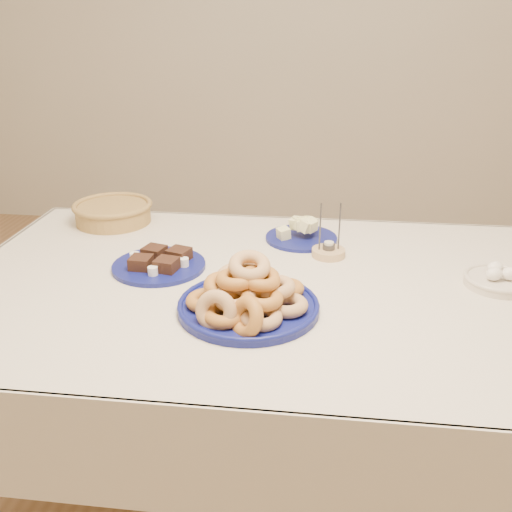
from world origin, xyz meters
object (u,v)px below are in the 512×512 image
Objects in this scene: dining_table at (258,316)px; donut_platter at (247,297)px; candle_holder at (329,251)px; melon_plate at (302,233)px; wicker_basket at (113,212)px; brownie_plate at (159,263)px; egg_bowl at (498,279)px.

donut_platter reaches higher than dining_table.
melon_plate is at bearing 124.78° from candle_holder.
wicker_basket is at bearing 133.39° from donut_platter.
brownie_plate is 0.82× the size of wicker_basket.
dining_table is 5.93× the size of brownie_plate.
wicker_basket reaches higher than egg_bowl.
melon_plate is 1.42× the size of candle_holder.
brownie_plate is 1.20× the size of egg_bowl.
donut_platter is at bearing -160.60° from egg_bowl.
candle_holder reaches higher than brownie_plate.
wicker_basket is (-0.67, 0.09, 0.01)m from melon_plate.
donut_platter is 0.82m from wicker_basket.
melon_plate is (0.11, 0.51, -0.02)m from donut_platter.
wicker_basket reaches higher than dining_table.
donut_platter is 0.52m from melon_plate.
melon_plate is at bearing 73.10° from dining_table.
donut_platter reaches higher than melon_plate.
brownie_plate is (-0.40, -0.28, -0.01)m from melon_plate.
melon_plate is at bearing 153.18° from egg_bowl.
egg_bowl is (0.95, 0.00, 0.00)m from brownie_plate.
donut_platter is 0.37m from brownie_plate.
melon_plate is 0.61m from egg_bowl.
candle_holder is at bearing 47.39° from dining_table.
wicker_basket is at bearing 172.70° from melon_plate.
egg_bowl is (0.66, 0.23, -0.02)m from donut_platter.
candle_holder is (0.09, -0.13, -0.01)m from melon_plate.
egg_bowl reaches higher than brownie_plate.
donut_platter is at bearing -38.42° from brownie_plate.
donut_platter is 0.70m from egg_bowl.
melon_plate is 0.68m from wicker_basket.
dining_table is 0.67m from egg_bowl.
egg_bowl is at bearing -26.82° from melon_plate.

